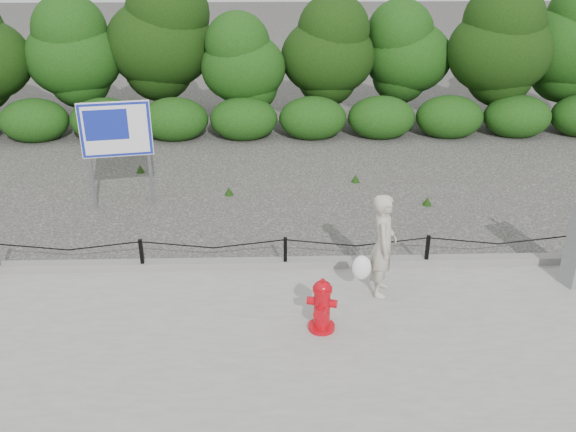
# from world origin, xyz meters

# --- Properties ---
(ground) EXTENTS (90.00, 90.00, 0.00)m
(ground) POSITION_xyz_m (0.00, 0.00, 0.00)
(ground) COLOR #2D2B28
(ground) RESTS_ON ground
(sidewalk) EXTENTS (14.00, 4.00, 0.08)m
(sidewalk) POSITION_xyz_m (0.00, -2.00, 0.04)
(sidewalk) COLOR gray
(sidewalk) RESTS_ON ground
(curb) EXTENTS (14.00, 0.22, 0.14)m
(curb) POSITION_xyz_m (0.00, 0.05, 0.15)
(curb) COLOR slate
(curb) RESTS_ON sidewalk
(chain_barrier) EXTENTS (10.06, 0.06, 0.60)m
(chain_barrier) POSITION_xyz_m (0.00, 0.00, 0.46)
(chain_barrier) COLOR black
(chain_barrier) RESTS_ON sidewalk
(treeline) EXTENTS (20.28, 3.54, 4.40)m
(treeline) POSITION_xyz_m (0.45, 8.97, 2.38)
(treeline) COLOR black
(treeline) RESTS_ON ground
(fire_hydrant) EXTENTS (0.49, 0.51, 0.86)m
(fire_hydrant) POSITION_xyz_m (0.49, -1.84, 0.49)
(fire_hydrant) COLOR #BD0711
(fire_hydrant) RESTS_ON sidewalk
(pedestrian) EXTENTS (0.78, 0.71, 1.74)m
(pedestrian) POSITION_xyz_m (1.52, -0.83, 0.93)
(pedestrian) COLOR #B5AC9B
(pedestrian) RESTS_ON sidewalk
(advertising_sign) EXTENTS (1.45, 0.34, 2.34)m
(advertising_sign) POSITION_xyz_m (-3.45, 2.92, 1.65)
(advertising_sign) COLOR slate
(advertising_sign) RESTS_ON ground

